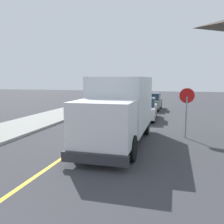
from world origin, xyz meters
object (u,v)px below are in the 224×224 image
parked_car_near (144,109)px  parked_car_mid (151,102)px  box_truck (120,107)px  stop_sign (187,103)px

parked_car_near → parked_car_mid: size_ratio=1.01×
parked_car_near → box_truck: bearing=-92.0°
box_truck → parked_car_near: bearing=88.0°
parked_car_mid → parked_car_near: bearing=-89.4°
box_truck → parked_car_mid: box_truck is taller
stop_sign → parked_car_near: bearing=118.3°
box_truck → stop_sign: 3.63m
parked_car_near → stop_sign: size_ratio=1.69×
parked_car_near → parked_car_mid: same height
parked_car_near → stop_sign: bearing=-61.7°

